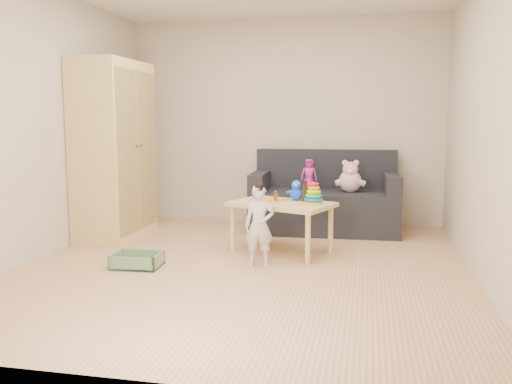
% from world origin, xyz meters
% --- Properties ---
extents(room, '(4.50, 4.50, 4.50)m').
position_xyz_m(room, '(0.00, 0.00, 1.30)').
color(room, tan).
rests_on(room, ground).
extents(wardrobe, '(0.55, 1.09, 1.97)m').
position_xyz_m(wardrobe, '(-1.72, 0.94, 0.98)').
color(wardrobe, '#ECCA81').
rests_on(wardrobe, ground).
extents(sofa, '(1.75, 0.93, 0.48)m').
position_xyz_m(sofa, '(0.58, 1.71, 0.24)').
color(sofa, black).
rests_on(sofa, ground).
extents(play_table, '(1.13, 0.92, 0.51)m').
position_xyz_m(play_table, '(0.24, 0.57, 0.26)').
color(play_table, '#D2B773').
rests_on(play_table, ground).
extents(storage_bin, '(0.44, 0.34, 0.13)m').
position_xyz_m(storage_bin, '(-0.95, -0.24, 0.06)').
color(storage_bin, '#62835E').
rests_on(storage_bin, ground).
extents(toddler, '(0.29, 0.21, 0.72)m').
position_xyz_m(toddler, '(0.12, 0.04, 0.36)').
color(toddler, silver).
rests_on(toddler, ground).
extents(pink_bear, '(0.35, 0.33, 0.32)m').
position_xyz_m(pink_bear, '(0.88, 1.68, 0.64)').
color(pink_bear, '#EBADBD').
rests_on(pink_bear, sofa).
extents(doll, '(0.21, 0.15, 0.38)m').
position_xyz_m(doll, '(0.40, 1.64, 0.67)').
color(doll, '#CA2596').
rests_on(doll, sofa).
extents(ring_stacker, '(0.18, 0.18, 0.21)m').
position_xyz_m(ring_stacker, '(0.56, 0.54, 0.59)').
color(ring_stacker, yellow).
rests_on(ring_stacker, play_table).
extents(brown_bottle, '(0.07, 0.07, 0.20)m').
position_xyz_m(brown_bottle, '(0.47, 0.68, 0.60)').
color(brown_bottle, black).
rests_on(brown_bottle, play_table).
extents(blue_plush, '(0.22, 0.21, 0.21)m').
position_xyz_m(blue_plush, '(0.37, 0.72, 0.62)').
color(blue_plush, blue).
rests_on(blue_plush, play_table).
extents(wooden_figure, '(0.05, 0.05, 0.12)m').
position_xyz_m(wooden_figure, '(0.18, 0.57, 0.57)').
color(wooden_figure, brown).
rests_on(wooden_figure, play_table).
extents(yellow_book, '(0.28, 0.28, 0.02)m').
position_xyz_m(yellow_book, '(0.15, 0.69, 0.52)').
color(yellow_book, '#FFAB1A').
rests_on(yellow_book, play_table).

